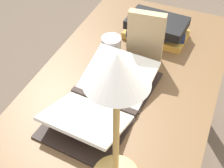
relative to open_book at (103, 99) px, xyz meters
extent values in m
cube|color=brown|center=(-0.08, 0.03, -0.04)|extent=(1.44, 0.72, 0.03)
cube|color=brown|center=(-0.75, -0.28, -0.40)|extent=(0.06, 0.06, 0.69)
cube|color=brown|center=(-0.75, 0.35, -0.40)|extent=(0.06, 0.06, 0.69)
cube|color=black|center=(0.00, 0.00, -0.02)|extent=(0.05, 0.28, 0.02)
cube|color=black|center=(-0.13, 0.01, -0.02)|extent=(0.27, 0.30, 0.01)
cube|color=black|center=(0.13, -0.01, -0.02)|extent=(0.27, 0.30, 0.01)
cube|color=silver|center=(-0.12, 0.01, 0.02)|extent=(0.24, 0.29, 0.09)
cube|color=silver|center=(0.12, -0.01, 0.02)|extent=(0.24, 0.29, 0.09)
cube|color=#BC8933|center=(-0.49, 0.06, -0.01)|extent=(0.18, 0.29, 0.03)
cube|color=#1E284C|center=(-0.49, 0.06, 0.02)|extent=(0.20, 0.29, 0.03)
cube|color=black|center=(-0.49, 0.06, 0.05)|extent=(0.19, 0.28, 0.04)
cube|color=tan|center=(-0.31, 0.06, 0.09)|extent=(0.05, 0.15, 0.24)
cylinder|color=tan|center=(0.27, 0.16, 0.18)|extent=(0.02, 0.02, 0.39)
cone|color=silver|center=(0.27, 0.16, 0.42)|extent=(0.15, 0.15, 0.08)
cylinder|color=white|center=(-0.29, -0.09, 0.02)|extent=(0.09, 0.09, 0.08)
torus|color=white|center=(-0.25, -0.08, 0.02)|extent=(0.05, 0.02, 0.05)
camera|label=1|loc=(0.73, 0.34, 0.85)|focal=50.00mm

